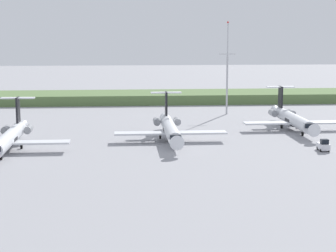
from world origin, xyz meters
TOP-DOWN VIEW (x-y plane):
  - ground_plane at (0.00, 30.00)m, footprint 500.00×500.00m
  - grass_berm at (0.00, 79.93)m, footprint 320.00×20.00m
  - regional_jet_nearest at (-30.59, 4.83)m, footprint 22.81×31.00m
  - regional_jet_second at (0.40, 13.10)m, footprint 22.81×31.00m
  - regional_jet_third at (29.30, 24.25)m, footprint 22.81×31.00m
  - antenna_mast at (18.85, 50.41)m, footprint 4.40×0.50m
  - baggage_tug at (28.36, 0.24)m, footprint 1.72×3.20m

SIDE VIEW (x-z plane):
  - ground_plane at x=0.00m, z-range 0.00..0.00m
  - baggage_tug at x=28.36m, z-range -0.15..2.15m
  - grass_berm at x=0.00m, z-range 0.00..2.99m
  - regional_jet_nearest at x=-30.59m, z-range -1.96..7.04m
  - regional_jet_second at x=0.40m, z-range -1.96..7.04m
  - regional_jet_third at x=29.30m, z-range -1.96..7.04m
  - antenna_mast at x=18.85m, z-range -2.14..22.69m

